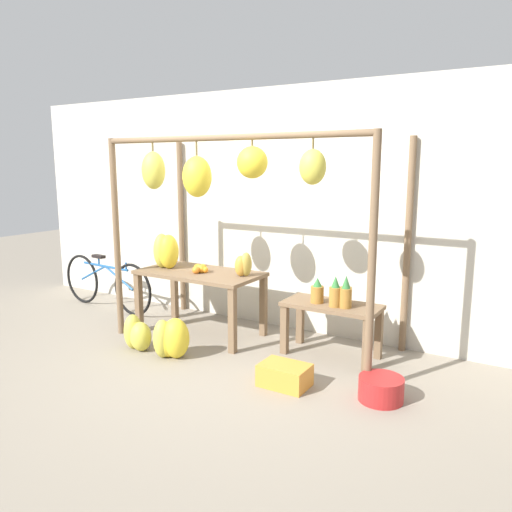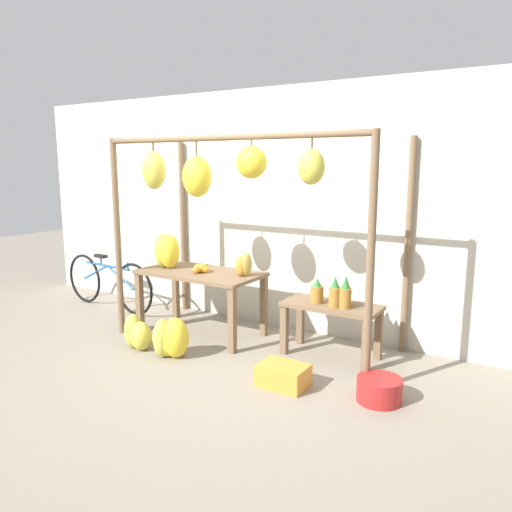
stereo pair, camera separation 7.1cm
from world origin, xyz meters
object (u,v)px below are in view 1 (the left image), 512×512
object	(u,v)px
orange_pile	(200,269)
banana_pile_ground_left	(137,334)
parked_bicycle	(106,283)
pineapple_cluster	(335,293)
banana_pile_ground_right	(170,339)
fruit_crate_white	(285,375)
blue_bucket	(381,389)
banana_pile_on_table	(165,252)
papaya_pile	(244,265)

from	to	relation	value
orange_pile	banana_pile_ground_left	size ratio (longest dim) A/B	0.54
parked_bicycle	pineapple_cluster	bearing A→B (deg)	-0.81
banana_pile_ground_right	parked_bicycle	size ratio (longest dim) A/B	0.24
fruit_crate_white	blue_bucket	distance (m)	0.83
banana_pile_on_table	blue_bucket	xyz separation A→B (m)	(2.78, -0.54, -0.82)
orange_pile	banana_pile_ground_right	world-z (taller)	orange_pile
pineapple_cluster	banana_pile_ground_left	size ratio (longest dim) A/B	1.17
banana_pile_ground_right	fruit_crate_white	size ratio (longest dim) A/B	0.96
orange_pile	pineapple_cluster	bearing A→B (deg)	4.85
blue_bucket	pineapple_cluster	bearing A→B (deg)	136.22
orange_pile	parked_bicycle	distance (m)	1.79
parked_bicycle	papaya_pile	distance (m)	2.31
pineapple_cluster	fruit_crate_white	size ratio (longest dim) A/B	1.02
orange_pile	banana_pile_on_table	bearing A→B (deg)	178.32
papaya_pile	parked_bicycle	bearing A→B (deg)	177.79
banana_pile_on_table	orange_pile	size ratio (longest dim) A/B	2.24
banana_pile_on_table	fruit_crate_white	distance (m)	2.25
banana_pile_on_table	banana_pile_ground_left	world-z (taller)	banana_pile_on_table
fruit_crate_white	papaya_pile	bearing A→B (deg)	139.68
orange_pile	parked_bicycle	xyz separation A→B (m)	(-1.73, 0.18, -0.42)
banana_pile_on_table	parked_bicycle	xyz separation A→B (m)	(-1.21, 0.17, -0.56)
banana_pile_ground_left	banana_pile_ground_right	distance (m)	0.44
banana_pile_ground_right	parked_bicycle	world-z (taller)	parked_bicycle
pineapple_cluster	blue_bucket	size ratio (longest dim) A/B	1.17
banana_pile_on_table	parked_bicycle	size ratio (longest dim) A/B	0.26
blue_bucket	fruit_crate_white	bearing A→B (deg)	-168.50
banana_pile_on_table	pineapple_cluster	world-z (taller)	banana_pile_on_table
banana_pile_ground_left	banana_pile_ground_right	size ratio (longest dim) A/B	0.90
blue_bucket	parked_bicycle	size ratio (longest dim) A/B	0.21
banana_pile_ground_left	blue_bucket	size ratio (longest dim) A/B	1.00
fruit_crate_white	papaya_pile	size ratio (longest dim) A/B	1.64
pineapple_cluster	banana_pile_ground_right	size ratio (longest dim) A/B	1.06
banana_pile_ground_left	parked_bicycle	size ratio (longest dim) A/B	0.21
banana_pile_ground_left	papaya_pile	bearing A→B (deg)	44.94
pineapple_cluster	banana_pile_on_table	bearing A→B (deg)	-176.76
orange_pile	fruit_crate_white	bearing A→B (deg)	-25.57
banana_pile_ground_right	papaya_pile	world-z (taller)	papaya_pile
papaya_pile	fruit_crate_white	bearing A→B (deg)	-40.32
banana_pile_ground_left	parked_bicycle	xyz separation A→B (m)	(-1.43, 0.90, 0.19)
parked_bicycle	papaya_pile	bearing A→B (deg)	-2.21
banana_pile_on_table	banana_pile_ground_left	bearing A→B (deg)	-73.23
fruit_crate_white	pineapple_cluster	bearing A→B (deg)	81.44
pineapple_cluster	banana_pile_ground_right	world-z (taller)	pineapple_cluster
parked_bicycle	banana_pile_ground_right	bearing A→B (deg)	-25.35
banana_pile_ground_right	parked_bicycle	distance (m)	2.08
parked_bicycle	papaya_pile	xyz separation A→B (m)	(2.25, -0.09, 0.50)
banana_pile_on_table	parked_bicycle	world-z (taller)	banana_pile_on_table
pineapple_cluster	papaya_pile	distance (m)	1.07
banana_pile_on_table	banana_pile_ground_right	bearing A→B (deg)	-47.51
banana_pile_on_table	fruit_crate_white	bearing A→B (deg)	-19.81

